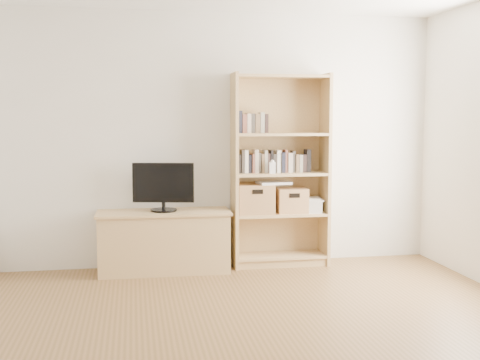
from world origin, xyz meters
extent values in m
cube|color=brown|center=(0.00, 0.00, 0.00)|extent=(4.50, 5.00, 0.01)
cube|color=silver|center=(0.00, 2.50, 1.30)|extent=(4.50, 0.02, 2.60)
cube|color=tan|center=(-0.61, 2.26, 0.29)|extent=(1.28, 0.49, 0.58)
cube|color=tan|center=(0.59, 2.32, 0.99)|extent=(0.99, 0.36, 1.98)
cube|color=black|center=(-0.61, 2.26, 0.85)|extent=(0.60, 0.17, 0.47)
cube|color=black|center=(0.59, 2.35, 1.09)|extent=(0.89, 0.18, 0.24)
cube|color=black|center=(0.37, 2.35, 1.48)|extent=(0.40, 0.16, 0.21)
cube|color=white|center=(0.48, 2.21, 1.03)|extent=(0.06, 0.04, 0.12)
cube|color=tan|center=(0.32, 2.32, 0.70)|extent=(0.38, 0.32, 0.30)
cube|color=tan|center=(0.71, 2.32, 0.68)|extent=(0.31, 0.26, 0.25)
cube|color=white|center=(0.51, 2.30, 0.87)|extent=(0.35, 0.26, 0.03)
cube|color=beige|center=(0.93, 2.32, 0.61)|extent=(0.24, 0.31, 0.13)
camera|label=1|loc=(-0.90, -3.67, 1.54)|focal=45.00mm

